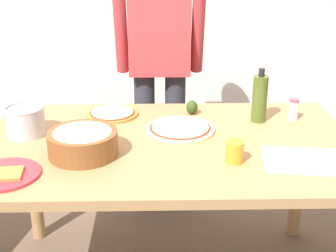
{
  "coord_description": "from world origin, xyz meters",
  "views": [
    {
      "loc": [
        -0.04,
        -1.82,
        1.58
      ],
      "look_at": [
        0.0,
        0.05,
        0.81
      ],
      "focal_mm": 49.78,
      "sensor_mm": 36.0,
      "label": 1
    }
  ],
  "objects_px": {
    "dining_table": "(168,160)",
    "plate_with_slice": "(4,174)",
    "pizza_raw_on_board": "(180,129)",
    "olive_oil_bottle": "(260,98)",
    "cup_orange": "(235,152)",
    "cutting_board_white": "(302,160)",
    "avocado": "(192,107)",
    "pizza_cooked_on_tray": "(112,113)",
    "steel_pot": "(25,121)",
    "person_cook": "(160,57)",
    "popcorn_bowl": "(83,141)",
    "salt_shaker": "(293,109)"
  },
  "relations": [
    {
      "from": "pizza_raw_on_board",
      "to": "avocado",
      "type": "height_order",
      "value": "avocado"
    },
    {
      "from": "pizza_raw_on_board",
      "to": "cup_orange",
      "type": "xyz_separation_m",
      "value": [
        0.2,
        -0.32,
        0.03
      ]
    },
    {
      "from": "dining_table",
      "to": "cup_orange",
      "type": "height_order",
      "value": "cup_orange"
    },
    {
      "from": "person_cook",
      "to": "pizza_cooked_on_tray",
      "type": "distance_m",
      "value": 0.53
    },
    {
      "from": "plate_with_slice",
      "to": "popcorn_bowl",
      "type": "distance_m",
      "value": 0.32
    },
    {
      "from": "popcorn_bowl",
      "to": "cup_orange",
      "type": "distance_m",
      "value": 0.6
    },
    {
      "from": "steel_pot",
      "to": "plate_with_slice",
      "type": "bearing_deg",
      "value": -87.43
    },
    {
      "from": "olive_oil_bottle",
      "to": "avocado",
      "type": "height_order",
      "value": "olive_oil_bottle"
    },
    {
      "from": "dining_table",
      "to": "pizza_raw_on_board",
      "type": "distance_m",
      "value": 0.16
    },
    {
      "from": "olive_oil_bottle",
      "to": "salt_shaker",
      "type": "distance_m",
      "value": 0.18
    },
    {
      "from": "pizza_raw_on_board",
      "to": "salt_shaker",
      "type": "xyz_separation_m",
      "value": [
        0.54,
        0.12,
        0.04
      ]
    },
    {
      "from": "person_cook",
      "to": "cutting_board_white",
      "type": "relative_size",
      "value": 5.4
    },
    {
      "from": "dining_table",
      "to": "olive_oil_bottle",
      "type": "relative_size",
      "value": 6.25
    },
    {
      "from": "pizza_cooked_on_tray",
      "to": "dining_table",
      "type": "bearing_deg",
      "value": -50.01
    },
    {
      "from": "dining_table",
      "to": "pizza_raw_on_board",
      "type": "relative_size",
      "value": 5.11
    },
    {
      "from": "olive_oil_bottle",
      "to": "cup_orange",
      "type": "height_order",
      "value": "olive_oil_bottle"
    },
    {
      "from": "plate_with_slice",
      "to": "avocado",
      "type": "relative_size",
      "value": 3.71
    },
    {
      "from": "dining_table",
      "to": "plate_with_slice",
      "type": "relative_size",
      "value": 6.15
    },
    {
      "from": "dining_table",
      "to": "salt_shaker",
      "type": "height_order",
      "value": "salt_shaker"
    },
    {
      "from": "popcorn_bowl",
      "to": "salt_shaker",
      "type": "relative_size",
      "value": 2.64
    },
    {
      "from": "dining_table",
      "to": "avocado",
      "type": "xyz_separation_m",
      "value": [
        0.12,
        0.33,
        0.13
      ]
    },
    {
      "from": "olive_oil_bottle",
      "to": "avocado",
      "type": "relative_size",
      "value": 3.66
    },
    {
      "from": "plate_with_slice",
      "to": "steel_pot",
      "type": "height_order",
      "value": "steel_pot"
    },
    {
      "from": "person_cook",
      "to": "cutting_board_white",
      "type": "height_order",
      "value": "person_cook"
    },
    {
      "from": "plate_with_slice",
      "to": "pizza_raw_on_board",
      "type": "bearing_deg",
      "value": 32.24
    },
    {
      "from": "cutting_board_white",
      "to": "avocado",
      "type": "distance_m",
      "value": 0.66
    },
    {
      "from": "cup_orange",
      "to": "avocado",
      "type": "xyz_separation_m",
      "value": [
        -0.13,
        0.53,
        -0.01
      ]
    },
    {
      "from": "plate_with_slice",
      "to": "olive_oil_bottle",
      "type": "distance_m",
      "value": 1.17
    },
    {
      "from": "steel_pot",
      "to": "pizza_raw_on_board",
      "type": "bearing_deg",
      "value": 2.56
    },
    {
      "from": "person_cook",
      "to": "popcorn_bowl",
      "type": "bearing_deg",
      "value": -109.49
    },
    {
      "from": "plate_with_slice",
      "to": "olive_oil_bottle",
      "type": "bearing_deg",
      "value": 26.92
    },
    {
      "from": "pizza_raw_on_board",
      "to": "popcorn_bowl",
      "type": "bearing_deg",
      "value": -148.88
    },
    {
      "from": "dining_table",
      "to": "steel_pot",
      "type": "height_order",
      "value": "steel_pot"
    },
    {
      "from": "pizza_raw_on_board",
      "to": "avocado",
      "type": "bearing_deg",
      "value": 72.0
    },
    {
      "from": "dining_table",
      "to": "person_cook",
      "type": "xyz_separation_m",
      "value": [
        -0.03,
        0.76,
        0.27
      ]
    },
    {
      "from": "dining_table",
      "to": "avocado",
      "type": "bearing_deg",
      "value": 69.2
    },
    {
      "from": "pizza_cooked_on_tray",
      "to": "plate_with_slice",
      "type": "distance_m",
      "value": 0.71
    },
    {
      "from": "dining_table",
      "to": "olive_oil_bottle",
      "type": "distance_m",
      "value": 0.53
    },
    {
      "from": "olive_oil_bottle",
      "to": "cutting_board_white",
      "type": "height_order",
      "value": "olive_oil_bottle"
    },
    {
      "from": "olive_oil_bottle",
      "to": "steel_pot",
      "type": "xyz_separation_m",
      "value": [
        -1.06,
        -0.14,
        -0.05
      ]
    },
    {
      "from": "salt_shaker",
      "to": "steel_pot",
      "type": "bearing_deg",
      "value": -173.01
    },
    {
      "from": "cup_orange",
      "to": "cutting_board_white",
      "type": "bearing_deg",
      "value": -1.62
    },
    {
      "from": "avocado",
      "to": "cutting_board_white",
      "type": "bearing_deg",
      "value": -53.61
    },
    {
      "from": "pizza_cooked_on_tray",
      "to": "steel_pot",
      "type": "bearing_deg",
      "value": -147.24
    },
    {
      "from": "salt_shaker",
      "to": "pizza_cooked_on_tray",
      "type": "bearing_deg",
      "value": 174.71
    },
    {
      "from": "cup_orange",
      "to": "cutting_board_white",
      "type": "distance_m",
      "value": 0.27
    },
    {
      "from": "olive_oil_bottle",
      "to": "cup_orange",
      "type": "distance_m",
      "value": 0.47
    },
    {
      "from": "dining_table",
      "to": "olive_oil_bottle",
      "type": "height_order",
      "value": "olive_oil_bottle"
    },
    {
      "from": "person_cook",
      "to": "cup_orange",
      "type": "bearing_deg",
      "value": -73.41
    },
    {
      "from": "pizza_raw_on_board",
      "to": "cutting_board_white",
      "type": "height_order",
      "value": "pizza_raw_on_board"
    }
  ]
}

